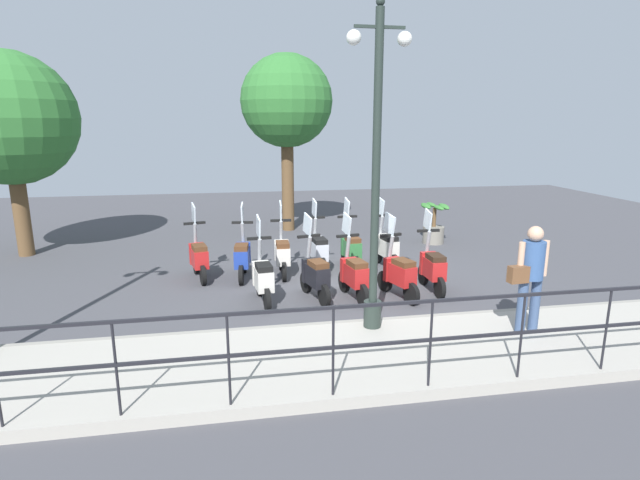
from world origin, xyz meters
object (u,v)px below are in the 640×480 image
tree_distant (287,103)px  potted_palm (434,227)px  scooter_far_1 (351,248)px  scooter_far_3 (282,253)px  pedestrian_with_bag (531,271)px  scooter_far_2 (318,249)px  scooter_far_0 (386,247)px  scooter_near_2 (353,274)px  scooter_near_0 (432,267)px  scooter_far_5 (199,257)px  scooter_near_4 (263,277)px  scooter_near_3 (315,274)px  scooter_near_1 (398,273)px  lamp_post_near (376,191)px  tree_large (8,119)px  scooter_far_4 (242,256)px

tree_distant → potted_palm: 5.42m
scooter_far_1 → scooter_far_3: bearing=93.5°
pedestrian_with_bag → tree_distant: 9.18m
scooter_far_1 → scooter_far_2: 0.72m
scooter_far_2 → potted_palm: bearing=-64.5°
scooter_far_2 → scooter_far_1: bearing=-94.4°
scooter_far_0 → scooter_far_3: bearing=85.4°
scooter_near_2 → scooter_far_0: same height
scooter_far_1 → scooter_near_0: bearing=-148.8°
scooter_far_2 → scooter_far_5: 2.51m
scooter_near_4 → scooter_near_3: bearing=-94.2°
scooter_near_3 → scooter_far_5: size_ratio=1.00×
scooter_near_1 → scooter_near_2: 0.83m
potted_palm → scooter_far_0: size_ratio=0.69×
tree_distant → potted_palm: size_ratio=4.77×
lamp_post_near → scooter_far_1: 3.91m
scooter_far_5 → scooter_near_3: bearing=-139.5°
scooter_near_4 → scooter_far_3: same height
scooter_far_2 → scooter_far_5: bearing=89.3°
scooter_near_0 → scooter_far_1: (1.70, 1.18, 0.00)m
scooter_far_1 → scooter_far_5: same height
scooter_near_0 → scooter_near_2: bearing=95.9°
scooter_far_1 → lamp_post_near: bearing=168.2°
pedestrian_with_bag → scooter_near_3: size_ratio=1.03×
potted_palm → scooter_far_0: scooter_far_0 is taller
tree_large → tree_distant: tree_distant is taller
potted_palm → scooter_far_4: scooter_far_4 is taller
tree_distant → scooter_near_0: tree_distant is taller
scooter_far_4 → scooter_near_3: bearing=-133.3°
scooter_far_1 → scooter_far_4: (-0.26, 2.35, 0.00)m
scooter_near_3 → scooter_far_1: (1.74, -1.09, 0.00)m
tree_large → scooter_near_3: size_ratio=3.10×
scooter_far_1 → pedestrian_with_bag: bearing=-161.4°
lamp_post_near → scooter_near_1: lamp_post_near is taller
scooter_near_3 → tree_distant: bearing=-16.2°
scooter_far_5 → scooter_near_1: bearing=-128.9°
pedestrian_with_bag → tree_distant: tree_distant is taller
scooter_near_0 → scooter_near_3: 2.27m
scooter_near_0 → scooter_far_5: (1.55, 4.41, 0.00)m
scooter_near_2 → scooter_far_2: (1.85, 0.33, 0.00)m
scooter_near_0 → scooter_near_2: same height
lamp_post_near → tree_distant: tree_distant is taller
tree_distant → scooter_near_4: size_ratio=3.28×
tree_distant → scooter_near_0: 7.16m
tree_distant → pedestrian_with_bag: bearing=-163.4°
tree_large → scooter_near_0: tree_large is taller
tree_large → tree_distant: size_ratio=0.94×
scooter_near_3 → scooter_far_3: same height
tree_distant → scooter_near_4: (-6.13, 1.17, -3.22)m
scooter_near_3 → scooter_far_2: bearing=-25.9°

